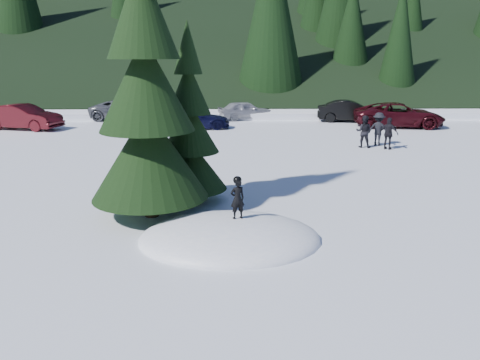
{
  "coord_description": "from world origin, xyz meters",
  "views": [
    {
      "loc": [
        0.05,
        -10.72,
        4.35
      ],
      "look_at": [
        0.28,
        1.55,
        1.1
      ],
      "focal_mm": 35.0,
      "sensor_mm": 36.0,
      "label": 1
    }
  ],
  "objects_px": {
    "car_2": "(128,110)",
    "spruce_tall": "(146,97)",
    "car_1": "(24,117)",
    "car_4": "(245,110)",
    "adult_1": "(389,134)",
    "child_skier": "(237,199)",
    "car_5": "(350,111)",
    "adult_2": "(378,129)",
    "adult_0": "(364,132)",
    "car_6": "(399,115)",
    "car_3": "(194,118)",
    "spruce_short": "(190,134)"
  },
  "relations": [
    {
      "from": "spruce_short",
      "to": "car_6",
      "type": "bearing_deg",
      "value": 52.59
    },
    {
      "from": "car_3",
      "to": "spruce_tall",
      "type": "bearing_deg",
      "value": 174.39
    },
    {
      "from": "spruce_tall",
      "to": "car_2",
      "type": "relative_size",
      "value": 1.67
    },
    {
      "from": "adult_0",
      "to": "car_4",
      "type": "distance_m",
      "value": 11.94
    },
    {
      "from": "car_2",
      "to": "adult_2",
      "type": "bearing_deg",
      "value": -121.45
    },
    {
      "from": "car_1",
      "to": "car_4",
      "type": "bearing_deg",
      "value": -57.12
    },
    {
      "from": "child_skier",
      "to": "adult_1",
      "type": "distance_m",
      "value": 13.4
    },
    {
      "from": "car_2",
      "to": "spruce_tall",
      "type": "bearing_deg",
      "value": -163.32
    },
    {
      "from": "car_4",
      "to": "car_5",
      "type": "relative_size",
      "value": 0.88
    },
    {
      "from": "spruce_tall",
      "to": "adult_1",
      "type": "distance_m",
      "value": 13.92
    },
    {
      "from": "adult_1",
      "to": "car_1",
      "type": "relative_size",
      "value": 0.33
    },
    {
      "from": "spruce_short",
      "to": "adult_0",
      "type": "relative_size",
      "value": 3.41
    },
    {
      "from": "child_skier",
      "to": "spruce_short",
      "type": "bearing_deg",
      "value": -84.27
    },
    {
      "from": "child_skier",
      "to": "adult_0",
      "type": "relative_size",
      "value": 0.64
    },
    {
      "from": "car_6",
      "to": "child_skier",
      "type": "bearing_deg",
      "value": 157.94
    },
    {
      "from": "car_5",
      "to": "car_6",
      "type": "xyz_separation_m",
      "value": [
        2.48,
        -2.54,
        0.04
      ]
    },
    {
      "from": "child_skier",
      "to": "car_4",
      "type": "xyz_separation_m",
      "value": [
        0.83,
        22.29,
        -0.32
      ]
    },
    {
      "from": "spruce_tall",
      "to": "adult_0",
      "type": "distance_m",
      "value": 13.6
    },
    {
      "from": "spruce_short",
      "to": "adult_0",
      "type": "bearing_deg",
      "value": 48.35
    },
    {
      "from": "car_3",
      "to": "car_5",
      "type": "bearing_deg",
      "value": -79.86
    },
    {
      "from": "adult_1",
      "to": "child_skier",
      "type": "bearing_deg",
      "value": 92.64
    },
    {
      "from": "adult_1",
      "to": "car_6",
      "type": "height_order",
      "value": "adult_1"
    },
    {
      "from": "car_4",
      "to": "car_5",
      "type": "bearing_deg",
      "value": -119.19
    },
    {
      "from": "spruce_short",
      "to": "car_5",
      "type": "xyz_separation_m",
      "value": [
        9.37,
        18.02,
        -1.38
      ]
    },
    {
      "from": "adult_0",
      "to": "car_3",
      "type": "bearing_deg",
      "value": -15.95
    },
    {
      "from": "car_3",
      "to": "car_6",
      "type": "relative_size",
      "value": 0.8
    },
    {
      "from": "adult_0",
      "to": "car_2",
      "type": "relative_size",
      "value": 0.31
    },
    {
      "from": "adult_0",
      "to": "car_4",
      "type": "xyz_separation_m",
      "value": [
        -5.52,
        10.58,
        -0.13
      ]
    },
    {
      "from": "adult_2",
      "to": "car_2",
      "type": "relative_size",
      "value": 0.32
    },
    {
      "from": "spruce_short",
      "to": "child_skier",
      "type": "bearing_deg",
      "value": -65.24
    },
    {
      "from": "car_2",
      "to": "car_5",
      "type": "xyz_separation_m",
      "value": [
        15.4,
        -1.2,
        0.01
      ]
    },
    {
      "from": "car_6",
      "to": "spruce_tall",
      "type": "bearing_deg",
      "value": 150.18
    },
    {
      "from": "spruce_tall",
      "to": "car_1",
      "type": "distance_m",
      "value": 19.55
    },
    {
      "from": "adult_2",
      "to": "car_1",
      "type": "bearing_deg",
      "value": 14.2
    },
    {
      "from": "adult_1",
      "to": "car_3",
      "type": "bearing_deg",
      "value": 1.45
    },
    {
      "from": "spruce_tall",
      "to": "child_skier",
      "type": "distance_m",
      "value": 3.71
    },
    {
      "from": "spruce_tall",
      "to": "adult_2",
      "type": "distance_m",
      "value": 14.52
    },
    {
      "from": "spruce_tall",
      "to": "car_4",
      "type": "xyz_separation_m",
      "value": [
        3.22,
        20.69,
        -2.66
      ]
    },
    {
      "from": "child_skier",
      "to": "spruce_tall",
      "type": "bearing_deg",
      "value": -52.97
    },
    {
      "from": "car_1",
      "to": "car_5",
      "type": "distance_m",
      "value": 21.06
    },
    {
      "from": "adult_1",
      "to": "car_3",
      "type": "distance_m",
      "value": 12.03
    },
    {
      "from": "car_3",
      "to": "car_6",
      "type": "height_order",
      "value": "car_6"
    },
    {
      "from": "car_4",
      "to": "car_6",
      "type": "xyz_separation_m",
      "value": [
        9.63,
        -3.8,
        0.11
      ]
    },
    {
      "from": "spruce_tall",
      "to": "car_3",
      "type": "relative_size",
      "value": 1.94
    },
    {
      "from": "car_3",
      "to": "car_1",
      "type": "bearing_deg",
      "value": 84.62
    },
    {
      "from": "car_1",
      "to": "adult_1",
      "type": "bearing_deg",
      "value": -93.29
    },
    {
      "from": "spruce_tall",
      "to": "car_4",
      "type": "height_order",
      "value": "spruce_tall"
    },
    {
      "from": "adult_1",
      "to": "car_6",
      "type": "xyz_separation_m",
      "value": [
        3.05,
        7.33,
        -0.0
      ]
    },
    {
      "from": "adult_0",
      "to": "adult_2",
      "type": "height_order",
      "value": "adult_2"
    },
    {
      "from": "child_skier",
      "to": "car_6",
      "type": "bearing_deg",
      "value": -138.51
    }
  ]
}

